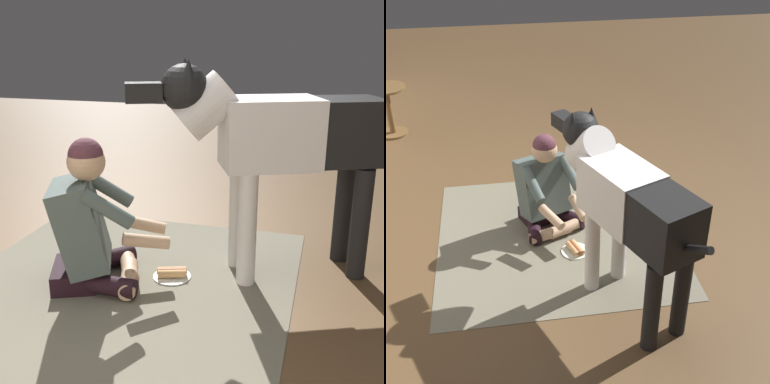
{
  "view_description": "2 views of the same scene",
  "coord_description": "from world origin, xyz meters",
  "views": [
    {
      "loc": [
        -1.27,
        2.61,
        1.41
      ],
      "look_at": [
        -0.59,
        0.19,
        0.6
      ],
      "focal_mm": 46.74,
      "sensor_mm": 36.0,
      "label": 1
    },
    {
      "loc": [
        -3.78,
        0.59,
        2.67
      ],
      "look_at": [
        -0.49,
        0.04,
        0.61
      ],
      "focal_mm": 49.39,
      "sensor_mm": 36.0,
      "label": 2
    }
  ],
  "objects": [
    {
      "name": "hot_dog_on_plate",
      "position": [
        -0.42,
        0.06,
        0.03
      ],
      "size": [
        0.23,
        0.23,
        0.06
      ],
      "color": "white",
      "rests_on": "ground"
    },
    {
      "name": "ground_plane",
      "position": [
        0.0,
        0.0,
        0.0
      ],
      "size": [
        14.03,
        14.03,
        0.0
      ],
      "primitive_type": "plane",
      "color": "brown"
    },
    {
      "name": "round_side_table",
      "position": [
        2.13,
        1.81,
        0.35
      ],
      "size": [
        0.45,
        0.45,
        0.57
      ],
      "color": "brown",
      "rests_on": "ground"
    },
    {
      "name": "person_sitting_on_floor",
      "position": [
        0.0,
        0.24,
        0.36
      ],
      "size": [
        0.74,
        0.62,
        0.86
      ],
      "color": "black",
      "rests_on": "ground"
    },
    {
      "name": "area_rug",
      "position": [
        -0.19,
        0.18,
        0.0
      ],
      "size": [
        1.92,
        1.97,
        0.01
      ],
      "primitive_type": "cube",
      "color": "#6F6A57",
      "rests_on": "ground"
    },
    {
      "name": "large_dog",
      "position": [
        -1.0,
        -0.19,
        0.82
      ],
      "size": [
        1.53,
        0.77,
        1.27
      ],
      "color": "silver",
      "rests_on": "ground"
    }
  ]
}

